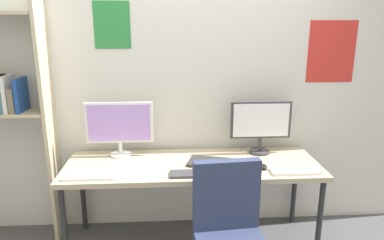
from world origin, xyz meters
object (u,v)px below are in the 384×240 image
laptop_closed (209,162)px  desk (192,169)px  monitor_right (261,124)px  keyboard_right (296,171)px  keyboard_center (194,174)px  keyboard_left (89,176)px  monitor_left (119,126)px  computer_mouse (264,167)px

laptop_closed → desk: bearing=-170.9°
desk → monitor_right: bearing=19.5°
desk → keyboard_right: keyboard_right is taller
keyboard_center → keyboard_right: same height
desk → monitor_right: size_ratio=3.93×
monitor_right → laptop_closed: monitor_right is taller
desk → keyboard_left: (-0.77, -0.23, 0.06)m
keyboard_right → monitor_left: bearing=162.1°
keyboard_left → keyboard_center: same height
monitor_right → keyboard_center: (-0.60, -0.44, -0.25)m
monitor_left → monitor_right: bearing=-0.0°
keyboard_left → computer_mouse: computer_mouse is taller
laptop_closed → computer_mouse: bearing=0.2°
monitor_right → keyboard_center: monitor_right is taller
keyboard_center → keyboard_right: bearing=0.0°
keyboard_center → keyboard_right: 0.77m
keyboard_left → desk: bearing=16.6°
monitor_right → desk: bearing=-160.5°
monitor_left → keyboard_left: bearing=-111.3°
laptop_closed → keyboard_right: bearing=-1.7°
laptop_closed → keyboard_left: bearing=-150.1°
monitor_left → computer_mouse: size_ratio=5.84×
monitor_left → computer_mouse: (1.15, -0.35, -0.25)m
keyboard_left → keyboard_right: same height
desk → laptop_closed: 0.15m
desk → keyboard_center: keyboard_center is taller
computer_mouse → desk: bearing=165.6°
computer_mouse → laptop_closed: (-0.42, 0.12, -0.00)m
monitor_left → monitor_right: 1.20m
laptop_closed → keyboard_center: bearing=-105.2°
keyboard_center → laptop_closed: laptop_closed is taller
desk → computer_mouse: size_ratio=21.30×
desk → monitor_left: bearing=160.5°
computer_mouse → laptop_closed: computer_mouse is taller
monitor_right → computer_mouse: bearing=-98.3°
desk → monitor_right: 0.71m
monitor_right → monitor_left: bearing=180.0°
keyboard_center → computer_mouse: computer_mouse is taller
monitor_left → keyboard_center: (0.60, -0.44, -0.26)m
keyboard_right → computer_mouse: computer_mouse is taller
monitor_right → keyboard_right: monitor_right is taller
keyboard_right → computer_mouse: bearing=158.2°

